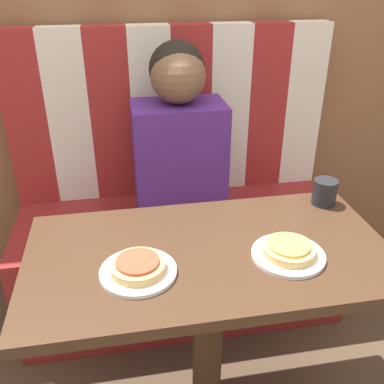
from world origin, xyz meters
name	(u,v)px	position (x,y,z in m)	size (l,w,h in m)	color
wall_back	(165,6)	(0.00, 0.92, 1.30)	(7.00, 0.05, 2.60)	brown
booth_seat	(181,258)	(0.00, 0.59, 0.25)	(1.39, 0.56, 0.50)	maroon
booth_backrest	(171,113)	(0.00, 0.82, 0.87)	(1.39, 0.09, 0.74)	maroon
dining_table	(209,277)	(0.00, 0.00, 0.61)	(1.07, 0.57, 0.71)	#422B1C
person	(179,135)	(0.00, 0.59, 0.85)	(0.36, 0.25, 0.71)	#4C237A
plate_left	(138,272)	(-0.21, -0.07, 0.71)	(0.21, 0.21, 0.01)	white
plate_right	(288,255)	(0.21, -0.07, 0.71)	(0.21, 0.21, 0.01)	white
pizza_left	(138,266)	(-0.21, -0.07, 0.73)	(0.15, 0.15, 0.03)	tan
pizza_right	(289,249)	(0.21, -0.07, 0.73)	(0.15, 0.15, 0.03)	tan
drinking_cup	(325,192)	(0.45, 0.20, 0.75)	(0.08, 0.08, 0.09)	#232328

